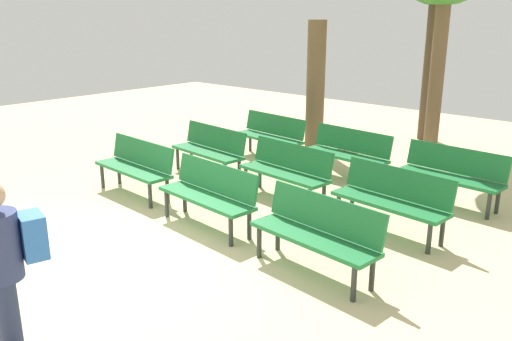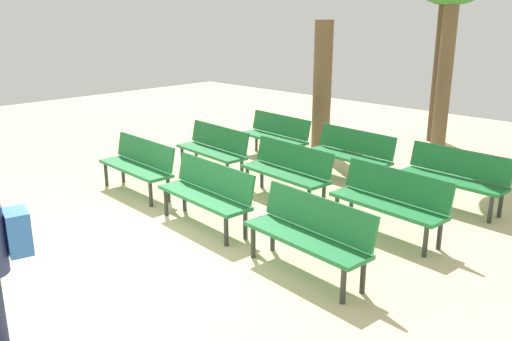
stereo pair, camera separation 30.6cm
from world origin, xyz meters
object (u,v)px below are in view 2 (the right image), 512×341
object	(u,v)px
bench_r0_c0	(139,163)
bench_r2_c2	(454,175)
bench_r1_c1	(287,169)
bench_r1_c0	(214,147)
bench_r0_c2	(310,231)
tree_1	(322,88)
bench_r0_c1	(207,191)
bench_r2_c1	(351,152)
bench_r1_c2	(390,199)
bench_r2_c0	(276,134)

from	to	relation	value
bench_r0_c0	bench_r2_c2	size ratio (longest dim) A/B	1.00
bench_r1_c1	bench_r2_c2	bearing A→B (deg)	41.66
bench_r1_c0	bench_r0_c2	bearing A→B (deg)	-21.06
bench_r0_c0	tree_1	bearing A→B (deg)	86.52
bench_r0_c1	bench_r2_c1	distance (m)	3.17
bench_r1_c0	bench_r1_c2	distance (m)	3.75
bench_r2_c0	tree_1	distance (m)	1.41
bench_r0_c2	bench_r2_c2	world-z (taller)	same
bench_r0_c2	bench_r2_c1	xyz separation A→B (m)	(-1.70, 3.26, 0.00)
bench_r0_c2	tree_1	size ratio (longest dim) A/B	0.60
bench_r2_c2	tree_1	size ratio (longest dim) A/B	0.60
bench_r0_c2	bench_r2_c1	world-z (taller)	same
bench_r2_c1	bench_r2_c2	distance (m)	1.90
bench_r1_c2	tree_1	xyz separation A→B (m)	(-3.39, 2.89, 0.85)
bench_r0_c1	bench_r1_c2	xyz separation A→B (m)	(1.96, 1.48, 0.00)
bench_r0_c0	bench_r1_c2	size ratio (longest dim) A/B	0.99
bench_r0_c0	bench_r0_c2	xyz separation A→B (m)	(3.75, -0.24, 0.00)
bench_r0_c0	bench_r2_c1	world-z (taller)	same
bench_r1_c2	bench_r2_c2	bearing A→B (deg)	90.07
bench_r1_c0	bench_r2_c0	xyz separation A→B (m)	(0.07, 1.60, 0.00)
bench_r1_c2	tree_1	size ratio (longest dim) A/B	0.60
bench_r1_c0	bench_r1_c1	size ratio (longest dim) A/B	1.00
bench_r0_c0	bench_r0_c2	size ratio (longest dim) A/B	0.99
bench_r0_c1	bench_r2_c2	world-z (taller)	same
bench_r1_c0	bench_r2_c2	world-z (taller)	same
bench_r0_c0	bench_r1_c2	world-z (taller)	same
bench_r1_c1	tree_1	size ratio (longest dim) A/B	0.60
bench_r0_c0	bench_r0_c1	xyz separation A→B (m)	(1.87, -0.13, 0.00)
bench_r2_c0	bench_r2_c2	xyz separation A→B (m)	(3.81, -0.17, 0.00)
bench_r0_c2	tree_1	xyz separation A→B (m)	(-3.31, 4.47, 0.85)
bench_r2_c0	bench_r1_c0	bearing A→B (deg)	-87.52
bench_r0_c2	bench_r2_c0	size ratio (longest dim) A/B	1.00
bench_r0_c2	bench_r2_c2	xyz separation A→B (m)	(0.20, 3.21, 0.00)
bench_r2_c0	tree_1	world-z (taller)	tree_1
bench_r0_c1	bench_r2_c1	world-z (taller)	same
bench_r0_c0	bench_r0_c1	size ratio (longest dim) A/B	0.99
bench_r1_c1	bench_r0_c2	bearing A→B (deg)	-38.32
bench_r0_c0	bench_r1_c1	size ratio (longest dim) A/B	0.99
bench_r0_c0	bench_r1_c2	distance (m)	4.06
bench_r1_c1	bench_r2_c2	distance (m)	2.52
bench_r0_c2	bench_r2_c0	bearing A→B (deg)	141.32
bench_r2_c0	bench_r0_c1	bearing A→B (deg)	-57.42
bench_r0_c0	bench_r1_c1	xyz separation A→B (m)	(1.94, 1.45, 0.00)
bench_r0_c2	bench_r2_c1	distance (m)	3.68
bench_r2_c0	bench_r1_c1	bearing A→B (deg)	-38.49
bench_r1_c0	bench_r2_c1	world-z (taller)	same
bench_r1_c0	bench_r1_c1	world-z (taller)	same
bench_r0_c0	bench_r1_c1	distance (m)	2.42
bench_r2_c0	tree_1	xyz separation A→B (m)	(0.29, 1.09, 0.85)
bench_r0_c2	bench_r2_c1	size ratio (longest dim) A/B	1.00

